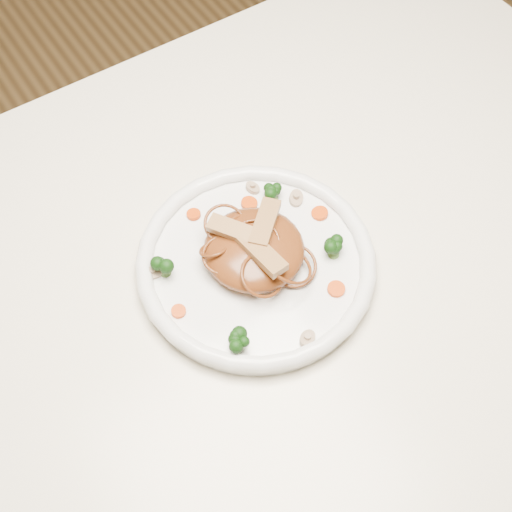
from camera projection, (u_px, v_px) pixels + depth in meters
ground at (256, 447)px, 1.49m from camera, size 4.00×4.00×0.00m
table at (256, 298)px, 0.94m from camera, size 1.20×0.80×0.75m
plate at (256, 266)px, 0.84m from camera, size 0.29×0.29×0.02m
noodle_mound at (254, 249)px, 0.82m from camera, size 0.13×0.13×0.04m
chicken_a at (265, 223)px, 0.81m from camera, size 0.07×0.06×0.01m
chicken_b at (235, 231)px, 0.81m from camera, size 0.05×0.07×0.01m
chicken_c at (261, 252)px, 0.79m from camera, size 0.03×0.07×0.01m
broccoli_0 at (273, 192)px, 0.87m from camera, size 0.03×0.03×0.03m
broccoli_1 at (164, 265)px, 0.81m from camera, size 0.04×0.04×0.03m
broccoli_2 at (237, 340)px, 0.76m from camera, size 0.03×0.03×0.03m
broccoli_3 at (334, 249)px, 0.83m from camera, size 0.03×0.03×0.03m
carrot_0 at (249, 203)px, 0.88m from camera, size 0.02×0.02×0.00m
carrot_1 at (179, 311)px, 0.79m from camera, size 0.02×0.02×0.00m
carrot_2 at (320, 213)px, 0.87m from camera, size 0.02×0.02×0.00m
carrot_3 at (194, 214)px, 0.87m from camera, size 0.02×0.02×0.00m
carrot_4 at (336, 289)px, 0.81m from camera, size 0.02×0.02×0.00m
mushroom_0 at (307, 339)px, 0.78m from camera, size 0.03×0.03×0.01m
mushroom_1 at (296, 198)px, 0.88m from camera, size 0.03×0.03×0.01m
mushroom_2 at (152, 272)px, 0.82m from camera, size 0.03×0.03×0.01m
mushroom_3 at (253, 188)px, 0.89m from camera, size 0.02×0.02×0.01m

